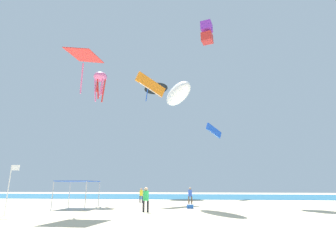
# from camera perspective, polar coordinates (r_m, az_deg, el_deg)

# --- Properties ---
(ground) EXTENTS (110.00, 110.00, 0.10)m
(ground) POSITION_cam_1_polar(r_m,az_deg,el_deg) (19.57, -1.09, -20.78)
(ground) COLOR beige
(ocean_strip) EXTENTS (110.00, 23.13, 0.03)m
(ocean_strip) POSITION_cam_1_polar(r_m,az_deg,el_deg) (49.05, 3.59, -17.31)
(ocean_strip) COLOR #1E6B93
(ocean_strip) RESTS_ON ground
(canopy_tent) EXTENTS (2.89, 2.97, 2.25)m
(canopy_tent) POSITION_cam_1_polar(r_m,az_deg,el_deg) (24.70, -19.08, -13.75)
(canopy_tent) COLOR #B2B2B7
(canopy_tent) RESTS_ON ground
(person_near_tent) EXTENTS (0.47, 0.42, 1.75)m
(person_near_tent) POSITION_cam_1_polar(r_m,az_deg,el_deg) (20.05, -4.87, -17.51)
(person_near_tent) COLOR black
(person_near_tent) RESTS_ON ground
(person_leftmost) EXTENTS (0.38, 0.38, 1.59)m
(person_leftmost) POSITION_cam_1_polar(r_m,az_deg,el_deg) (31.06, -5.88, -16.82)
(person_leftmost) COLOR #33384C
(person_leftmost) RESTS_ON ground
(person_central) EXTENTS (0.45, 0.40, 1.68)m
(person_central) POSITION_cam_1_polar(r_m,az_deg,el_deg) (28.47, 4.86, -16.89)
(person_central) COLOR brown
(person_central) RESTS_ON ground
(banner_flag) EXTENTS (0.61, 0.06, 3.18)m
(banner_flag) POSITION_cam_1_polar(r_m,az_deg,el_deg) (20.41, -31.28, -12.82)
(banner_flag) COLOR silver
(banner_flag) RESTS_ON ground
(cooler_box) EXTENTS (0.57, 0.37, 0.35)m
(cooler_box) POSITION_cam_1_polar(r_m,az_deg,el_deg) (23.22, 4.86, -19.29)
(cooler_box) COLOR blue
(cooler_box) RESTS_ON ground
(kite_parafoil_orange) EXTENTS (3.80, 3.26, 2.87)m
(kite_parafoil_orange) POSITION_cam_1_polar(r_m,az_deg,el_deg) (35.89, -3.82, 6.61)
(kite_parafoil_orange) COLOR orange
(kite_delta_black) EXTENTS (6.48, 6.49, 4.02)m
(kite_delta_black) POSITION_cam_1_polar(r_m,az_deg,el_deg) (51.24, -2.67, 6.16)
(kite_delta_black) COLOR black
(kite_octopus_pink) EXTENTS (2.16, 2.16, 4.08)m
(kite_octopus_pink) POSITION_cam_1_polar(r_m,az_deg,el_deg) (35.68, -14.61, 7.76)
(kite_octopus_pink) COLOR pink
(kite_box_purple) EXTENTS (1.92, 1.90, 3.27)m
(kite_box_purple) POSITION_cam_1_polar(r_m,az_deg,el_deg) (41.00, 8.49, 17.43)
(kite_box_purple) COLOR purple
(kite_diamond_red) EXTENTS (3.15, 3.19, 4.16)m
(kite_diamond_red) POSITION_cam_1_polar(r_m,az_deg,el_deg) (26.55, -17.97, 11.92)
(kite_diamond_red) COLOR red
(kite_inflatable_white) EXTENTS (4.04, 6.18, 2.26)m
(kite_inflatable_white) POSITION_cam_1_polar(r_m,az_deg,el_deg) (26.88, 2.15, 4.59)
(kite_inflatable_white) COLOR white
(kite_parafoil_blue) EXTENTS (2.69, 2.85, 2.23)m
(kite_parafoil_blue) POSITION_cam_1_polar(r_m,az_deg,el_deg) (43.30, 10.00, -3.42)
(kite_parafoil_blue) COLOR blue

